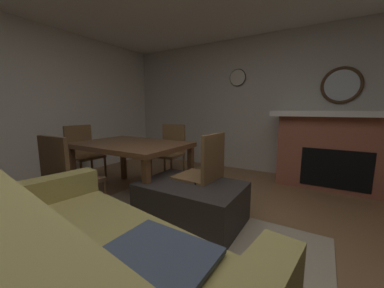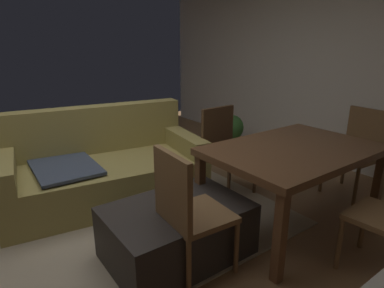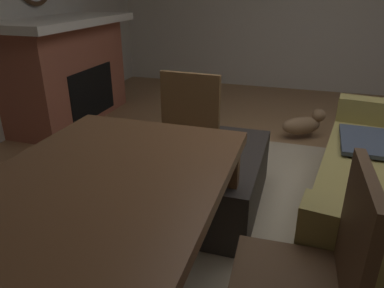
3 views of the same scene
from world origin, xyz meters
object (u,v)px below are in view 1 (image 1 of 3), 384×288
object	(u,v)px
round_wall_mirror	(341,85)
tv_remote	(201,182)
fireplace	(336,150)
couch	(73,275)
wall_clock	(238,78)
dining_table	(131,148)
dining_chair_east	(83,150)
ottoman_coffee_table	(191,202)
dining_chair_west	(205,170)
dining_chair_north	(66,175)
dining_chair_south	(171,149)

from	to	relation	value
round_wall_mirror	tv_remote	bearing A→B (deg)	61.44
fireplace	couch	world-z (taller)	fireplace
couch	wall_clock	world-z (taller)	wall_clock
dining_table	couch	bearing A→B (deg)	127.08
dining_chair_east	ottoman_coffee_table	bearing A→B (deg)	174.56
ottoman_coffee_table	tv_remote	distance (m)	0.25
dining_chair_east	round_wall_mirror	bearing A→B (deg)	-149.23
dining_chair_west	dining_table	bearing A→B (deg)	-0.28
dining_table	wall_clock	xyz separation A→B (m)	(-0.72, -2.10, 1.13)
dining_table	dining_chair_north	bearing A→B (deg)	90.24
dining_chair_south	dining_chair_east	world-z (taller)	same
couch	ottoman_coffee_table	world-z (taller)	couch
couch	ottoman_coffee_table	bearing A→B (deg)	-87.06
tv_remote	dining_chair_east	size ratio (longest dim) A/B	0.17
couch	dining_chair_north	world-z (taller)	couch
dining_chair_west	dining_chair_east	world-z (taller)	same
tv_remote	dining_chair_west	bearing A→B (deg)	-43.94
round_wall_mirror	ottoman_coffee_table	xyz separation A→B (m)	(1.32, 2.31, -1.34)
fireplace	dining_chair_south	size ratio (longest dim) A/B	1.94
tv_remote	fireplace	bearing A→B (deg)	-90.10
tv_remote	dining_chair_east	distance (m)	2.30
dining_chair_east	dining_chair_north	size ratio (longest dim) A/B	1.00
ottoman_coffee_table	dining_chair_north	world-z (taller)	dining_chair_north
dining_chair_west	dining_chair_north	size ratio (longest dim) A/B	1.00
fireplace	round_wall_mirror	bearing A→B (deg)	-90.00
fireplace	tv_remote	size ratio (longest dim) A/B	11.30
dining_chair_west	dining_chair_east	size ratio (longest dim) A/B	1.00
tv_remote	dining_table	distance (m)	1.20
fireplace	wall_clock	bearing A→B (deg)	-9.66
dining_chair_west	wall_clock	bearing A→B (deg)	-79.00
ottoman_coffee_table	dining_table	xyz separation A→B (m)	(1.08, -0.20, 0.45)
tv_remote	wall_clock	world-z (taller)	wall_clock
couch	dining_chair_east	world-z (taller)	couch
fireplace	dining_chair_south	xyz separation A→B (m)	(2.40, 0.92, -0.07)
round_wall_mirror	wall_clock	distance (m)	1.69
dining_chair_west	wall_clock	distance (m)	2.49
fireplace	tv_remote	xyz separation A→B (m)	(1.23, 1.97, -0.15)
round_wall_mirror	couch	size ratio (longest dim) A/B	0.27
dining_table	dining_chair_north	distance (m)	0.90
tv_remote	wall_clock	size ratio (longest dim) A/B	0.49
fireplace	tv_remote	bearing A→B (deg)	58.07
couch	dining_chair_east	size ratio (longest dim) A/B	2.25
dining_chair_west	dining_chair_north	bearing A→B (deg)	38.32
dining_chair_south	dining_chair_north	xyz separation A→B (m)	(-0.01, 1.79, 0.00)
round_wall_mirror	dining_chair_north	world-z (taller)	round_wall_mirror
wall_clock	dining_chair_west	bearing A→B (deg)	101.00
dining_chair_north	fireplace	bearing A→B (deg)	-131.41
couch	dining_chair_west	size ratio (longest dim) A/B	2.25
dining_chair_east	dining_chair_west	bearing A→B (deg)	179.69
couch	dining_chair_north	size ratio (longest dim) A/B	2.25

